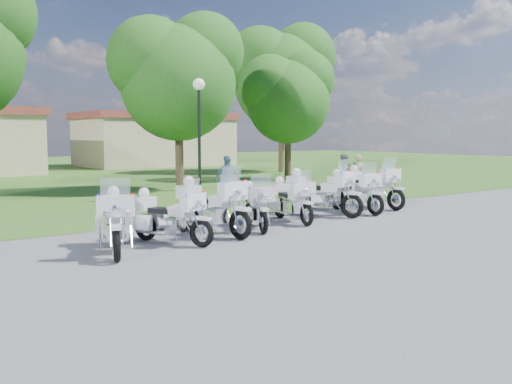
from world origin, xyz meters
TOP-DOWN VIEW (x-y plane):
  - ground at (0.00, 0.00)m, footprint 100.00×100.00m
  - grass_lawn at (0.00, 27.00)m, footprint 100.00×48.00m
  - motorcycle_0 at (-4.44, 0.30)m, footprint 1.35×2.36m
  - motorcycle_1 at (-3.07, 0.50)m, footprint 1.31×2.15m
  - motorcycle_2 at (-1.66, 0.95)m, footprint 1.15×2.58m
  - motorcycle_3 at (-0.22, 1.01)m, footprint 1.25×2.09m
  - motorcycle_4 at (1.32, 1.37)m, footprint 1.03×2.26m
  - motorcycle_5 at (2.80, 1.77)m, footprint 1.44×2.51m
  - motorcycle_6 at (4.20, 1.72)m, footprint 0.84×2.45m
  - motorcycle_7 at (5.59, 2.19)m, footprint 0.87×2.58m
  - lamp_post at (1.69, 7.14)m, footprint 0.44×0.44m
  - tree_2 at (2.89, 11.05)m, footprint 5.87×5.01m
  - tree_3 at (10.64, 12.98)m, footprint 5.26×4.49m
  - tree_4 at (14.23, 18.09)m, footprint 7.28×6.22m
  - building_east at (11.00, 30.00)m, footprint 11.44×7.28m
  - bystander_a at (8.39, 5.53)m, footprint 0.71×0.67m
  - bystander_b at (7.44, 5.42)m, footprint 0.94×0.79m
  - bystander_c at (1.97, 5.66)m, footprint 1.07×0.57m

SIDE VIEW (x-z plane):
  - ground at x=0.00m, z-range 0.00..0.00m
  - grass_lawn at x=0.00m, z-range 0.00..0.01m
  - motorcycle_3 at x=-0.22m, z-range -0.12..1.37m
  - motorcycle_4 at x=1.32m, z-range -0.13..1.41m
  - motorcycle_1 at x=-3.07m, z-range -0.13..1.41m
  - motorcycle_6 at x=4.20m, z-range -0.13..1.51m
  - motorcycle_0 at x=-4.44m, z-range -0.14..1.52m
  - motorcycle_7 at x=5.59m, z-range -0.14..1.59m
  - motorcycle_2 at x=-1.66m, z-range -0.14..1.60m
  - motorcycle_5 at x=2.80m, z-range -0.14..1.62m
  - bystander_a at x=8.39m, z-range 0.00..1.64m
  - bystander_b at x=7.44m, z-range 0.00..1.70m
  - bystander_c at x=1.97m, z-range 0.00..1.75m
  - building_east at x=11.00m, z-range 0.02..4.12m
  - lamp_post at x=1.69m, z-range 1.13..5.68m
  - tree_3 at x=10.64m, z-range 1.13..8.14m
  - tree_2 at x=2.89m, z-range 1.26..9.09m
  - tree_4 at x=14.23m, z-range 1.57..11.28m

